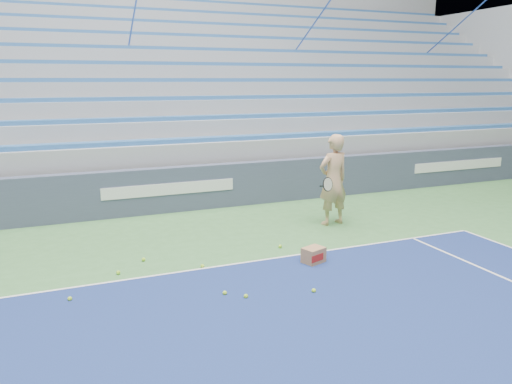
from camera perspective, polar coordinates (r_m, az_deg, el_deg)
sponsor_barrier at (r=12.31m, az=-9.95°, el=0.26°), size 30.00×0.32×1.10m
bleachers at (r=17.68m, az=-14.27°, el=9.72°), size 31.00×9.15×7.30m
tennis_player at (r=11.10m, az=8.81°, el=1.37°), size 1.00×0.90×2.02m
ball_box at (r=8.92m, az=6.60°, el=-7.20°), size 0.45×0.40×0.28m
tennis_ball_0 at (r=9.19m, az=-12.73°, el=-7.53°), size 0.07×0.07×0.07m
tennis_ball_1 at (r=9.66m, az=2.78°, el=-6.21°), size 0.07×0.07×0.07m
tennis_ball_2 at (r=7.77m, az=6.61°, el=-11.13°), size 0.07×0.07×0.07m
tennis_ball_3 at (r=8.70m, az=-15.47°, el=-8.86°), size 0.07×0.07×0.07m
tennis_ball_4 at (r=8.72m, az=-6.14°, el=-8.41°), size 0.07×0.07×0.07m
tennis_ball_5 at (r=7.54m, az=-1.17°, el=-11.82°), size 0.07×0.07×0.07m
tennis_ball_6 at (r=7.66m, az=-3.59°, el=-11.44°), size 0.07×0.07×0.07m
tennis_ball_7 at (r=7.94m, az=-20.50°, el=-11.36°), size 0.07×0.07×0.07m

